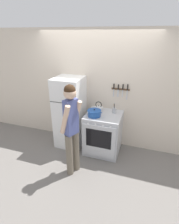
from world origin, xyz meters
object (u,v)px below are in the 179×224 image
(dutch_oven_pot, at_px, (94,113))
(tea_kettle, at_px, (99,108))
(person, at_px, (71,126))
(stove_range, at_px, (103,133))
(refrigerator, at_px, (70,113))
(utensil_jar, at_px, (114,110))

(dutch_oven_pot, bearing_deg, tea_kettle, 87.27)
(tea_kettle, xyz_separation_m, person, (-0.21, -0.97, 0.02))
(stove_range, bearing_deg, dutch_oven_pot, -145.77)
(dutch_oven_pot, height_order, person, person)
(refrigerator, bearing_deg, dutch_oven_pot, -15.95)
(stove_range, bearing_deg, person, -114.32)
(utensil_jar, bearing_deg, dutch_oven_pot, -140.88)
(refrigerator, relative_size, person, 0.93)
(utensil_jar, relative_size, person, 0.14)
(refrigerator, xyz_separation_m, stove_range, (0.79, -0.07, -0.34))
(refrigerator, bearing_deg, stove_range, -4.77)
(utensil_jar, xyz_separation_m, person, (-0.55, -0.98, 0.02))
(refrigerator, xyz_separation_m, dutch_oven_pot, (0.63, -0.18, 0.16))
(dutch_oven_pot, height_order, tea_kettle, tea_kettle)
(tea_kettle, bearing_deg, dutch_oven_pot, -92.73)
(dutch_oven_pot, distance_m, utensil_jar, 0.45)
(stove_range, xyz_separation_m, utensil_jar, (0.18, 0.17, 0.50))
(refrigerator, distance_m, person, 0.99)
(refrigerator, bearing_deg, utensil_jar, 6.19)
(refrigerator, height_order, dutch_oven_pot, refrigerator)
(tea_kettle, distance_m, person, 0.99)
(dutch_oven_pot, bearing_deg, utensil_jar, 39.12)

